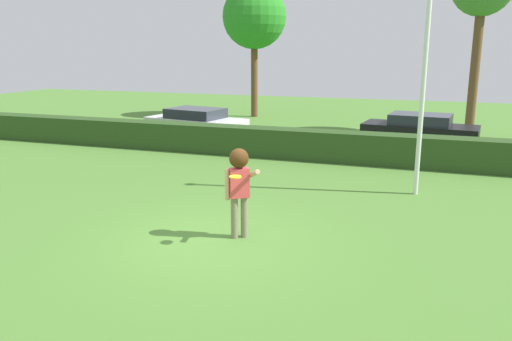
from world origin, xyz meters
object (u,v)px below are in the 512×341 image
person (239,180)px  lamppost (425,61)px  parked_car_black (420,129)px  frisbee (235,177)px  oak_tree (254,17)px  parked_car_white (196,122)px

person → lamppost: size_ratio=0.30×
person → parked_car_black: person is taller
frisbee → parked_car_black: size_ratio=0.05×
parked_car_black → oak_tree: 11.76m
parked_car_white → person: bearing=-60.0°
lamppost → oak_tree: size_ratio=0.88×
frisbee → parked_car_white: bearing=119.3°
frisbee → lamppost: 6.13m
parked_car_white → frisbee: bearing=-60.7°
person → frisbee: (0.11, -0.48, 0.18)m
frisbee → lamppost: lamppost is taller
parked_car_black → person: bearing=-104.8°
frisbee → parked_car_white: (-6.00, 10.69, -0.69)m
lamppost → parked_car_black: size_ratio=1.41×
oak_tree → frisbee: bearing=-71.6°
person → lamppost: 5.88m
lamppost → parked_car_white: size_ratio=1.38×
frisbee → oak_tree: (-6.01, 18.03, 3.87)m
person → lamppost: bearing=54.4°
parked_car_black → frisbee: bearing=-103.7°
parked_car_white → oak_tree: oak_tree is taller
person → parked_car_black: 11.75m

